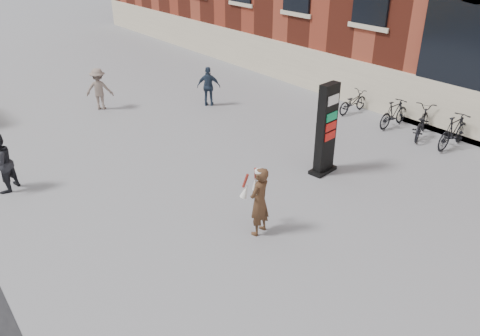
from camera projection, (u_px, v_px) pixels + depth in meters
ground at (233, 227)px, 11.33m from camera, size 100.00×100.00×0.00m
info_pylon at (326, 130)px, 13.36m from camera, size 0.92×0.55×2.71m
woman at (259, 201)px, 10.76m from camera, size 0.77×0.73×1.71m
pedestrian_a at (0, 163)px, 12.58m from camera, size 1.03×1.01×1.68m
pedestrian_b at (99, 89)px, 18.56m from camera, size 1.23×1.11×1.65m
pedestrian_c at (209, 86)px, 18.95m from camera, size 0.97×0.90×1.60m
bike_3 at (454, 131)px, 15.32m from camera, size 1.89×0.62×1.12m
bike_4 at (421, 122)px, 16.18m from camera, size 2.08×1.43×1.04m
bike_5 at (394, 114)px, 16.99m from camera, size 1.68×0.55×1.00m
bike_6 at (353, 102)px, 18.38m from camera, size 1.66×0.68×0.86m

